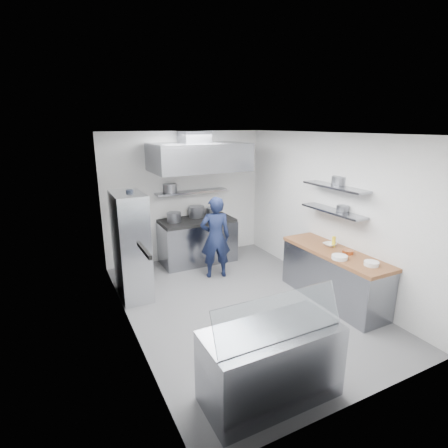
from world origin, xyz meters
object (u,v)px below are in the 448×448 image
gas_range (197,242)px  chef (215,237)px  wire_rack (131,246)px  display_case (271,364)px

gas_range → chef: chef is taller
chef → wire_rack: 1.65m
chef → gas_range: bearing=-74.5°
wire_rack → gas_range: bearing=31.4°
chef → wire_rack: (-1.64, -0.09, 0.11)m
wire_rack → display_case: bearing=-75.7°
gas_range → wire_rack: 1.97m
gas_range → display_case: bearing=-101.6°
display_case → gas_range: bearing=78.4°
gas_range → chef: 0.97m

